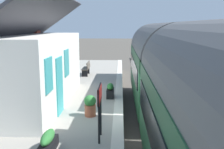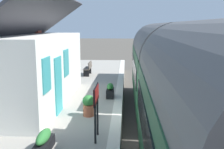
# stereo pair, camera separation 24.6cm
# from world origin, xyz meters

# --- Properties ---
(ground_plane) EXTENTS (160.00, 160.00, 0.00)m
(ground_plane) POSITION_xyz_m (0.00, 0.00, 0.00)
(ground_plane) COLOR #4C473F
(platform) EXTENTS (32.00, 6.28, 0.98)m
(platform) POSITION_xyz_m (0.00, 4.14, 0.49)
(platform) COLOR gray
(platform) RESTS_ON ground
(platform_edge_coping) EXTENTS (32.00, 0.36, 0.02)m
(platform_edge_coping) POSITION_xyz_m (0.00, 1.18, 0.98)
(platform_edge_coping) COLOR beige
(platform_edge_coping) RESTS_ON platform
(rail_near) EXTENTS (52.00, 0.08, 0.14)m
(rail_near) POSITION_xyz_m (0.00, -1.62, 0.07)
(rail_near) COLOR gray
(rail_near) RESTS_ON ground
(rail_far) EXTENTS (52.00, 0.08, 0.14)m
(rail_far) POSITION_xyz_m (0.00, -0.18, 0.07)
(rail_far) COLOR gray
(rail_far) RESTS_ON ground
(train) EXTENTS (23.77, 2.73, 4.32)m
(train) POSITION_xyz_m (-3.53, -0.90, 2.21)
(train) COLOR black
(train) RESTS_ON ground
(station_building) EXTENTS (7.74, 4.45, 5.50)m
(station_building) POSITION_xyz_m (1.70, 5.45, 2.52)
(station_building) COLOR white
(station_building) RESTS_ON platform
(bench_mid_platform) EXTENTS (1.40, 0.44, 0.88)m
(bench_mid_platform) POSITION_xyz_m (8.16, 3.33, 1.45)
(bench_mid_platform) COLOR brown
(bench_mid_platform) RESTS_ON platform
(planter_corner_building) EXTENTS (0.51, 0.51, 0.80)m
(planter_corner_building) POSITION_xyz_m (10.92, 6.72, 1.38)
(planter_corner_building) COLOR gray
(planter_corner_building) RESTS_ON platform
(planter_edge_near) EXTENTS (0.43, 0.43, 0.77)m
(planter_edge_near) POSITION_xyz_m (0.02, 2.19, 1.37)
(planter_edge_near) COLOR #9E5138
(planter_edge_near) RESTS_ON platform
(planter_bench_right) EXTENTS (1.01, 0.32, 0.56)m
(planter_bench_right) POSITION_xyz_m (-2.85, 2.95, 1.24)
(planter_bench_right) COLOR black
(planter_bench_right) RESTS_ON platform
(planter_edge_far) EXTENTS (0.79, 0.32, 0.64)m
(planter_edge_far) POSITION_xyz_m (2.65, 1.57, 1.28)
(planter_edge_far) COLOR black
(planter_edge_far) RESTS_ON platform
(station_sign_board) EXTENTS (0.96, 0.06, 1.57)m
(station_sign_board) POSITION_xyz_m (-1.98, 1.69, 2.16)
(station_sign_board) COLOR black
(station_sign_board) RESTS_ON platform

